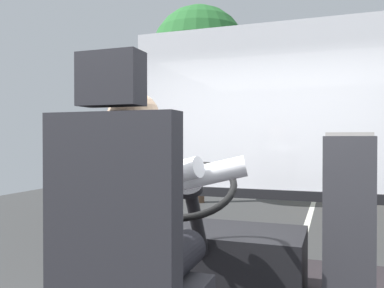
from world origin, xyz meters
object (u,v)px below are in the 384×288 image
object	(u,v)px
steering_console	(215,257)
fare_box	(348,224)
driver_seat	(126,264)
bus_driver	(141,215)

from	to	relation	value
steering_console	fare_box	bearing A→B (deg)	-4.58
steering_console	driver_seat	bearing A→B (deg)	-90.00
driver_seat	steering_console	xyz separation A→B (m)	(0.00, 1.15, -0.30)
driver_seat	fare_box	size ratio (longest dim) A/B	1.25
driver_seat	fare_box	distance (m)	1.34
driver_seat	steering_console	size ratio (longest dim) A/B	1.15
bus_driver	steering_console	size ratio (longest dim) A/B	0.68
driver_seat	fare_box	world-z (taller)	driver_seat
bus_driver	fare_box	distance (m)	1.26
fare_box	bus_driver	bearing A→B (deg)	-128.95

